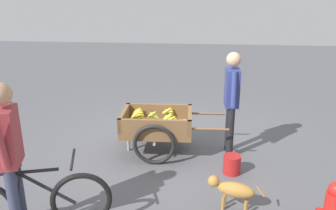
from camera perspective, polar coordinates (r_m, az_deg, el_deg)
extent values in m
plane|color=#56565B|center=(5.84, 1.17, -6.71)|extent=(24.00, 24.00, 0.00)
cube|color=brown|center=(5.47, -1.86, -3.95)|extent=(1.13, 0.84, 0.10)
cube|color=brown|center=(5.48, -7.31, -2.14)|extent=(0.09, 0.80, 0.24)
cube|color=brown|center=(5.38, 3.64, -2.40)|extent=(0.09, 0.80, 0.24)
cube|color=brown|center=(5.06, -2.28, -3.75)|extent=(1.10, 0.10, 0.24)
cube|color=brown|center=(5.75, -1.53, -0.98)|extent=(1.10, 0.10, 0.24)
torus|color=black|center=(5.10, -2.33, -6.65)|extent=(0.64, 0.09, 0.64)
torus|color=black|center=(5.90, -1.45, -3.05)|extent=(0.64, 0.09, 0.64)
cylinder|color=#9E9EA8|center=(5.50, -1.85, -4.72)|extent=(0.08, 0.88, 0.04)
cylinder|color=brown|center=(5.08, 7.07, -4.03)|extent=(0.55, 0.06, 0.04)
cylinder|color=brown|center=(5.72, 6.71, -1.44)|extent=(0.55, 0.06, 0.04)
cylinder|color=#9E9EA8|center=(5.62, -6.64, -5.93)|extent=(0.04, 0.04, 0.35)
ellipsoid|color=gold|center=(5.46, -2.26, -1.80)|extent=(0.18, 0.08, 0.13)
ellipsoid|color=gold|center=(5.45, -2.48, -1.72)|extent=(0.19, 0.11, 0.05)
ellipsoid|color=gold|center=(5.45, -2.75, -1.64)|extent=(0.17, 0.06, 0.15)
ellipsoid|color=gold|center=(5.13, -2.09, -3.31)|extent=(0.18, 0.09, 0.14)
ellipsoid|color=gold|center=(5.13, -2.22, -3.23)|extent=(0.19, 0.10, 0.10)
ellipsoid|color=gold|center=(5.12, -2.36, -3.15)|extent=(0.19, 0.08, 0.05)
ellipsoid|color=gold|center=(5.11, -2.49, -3.07)|extent=(0.19, 0.06, 0.10)
ellipsoid|color=gold|center=(5.10, -2.59, -2.98)|extent=(0.18, 0.11, 0.13)
ellipsoid|color=gold|center=(5.52, -4.74, -1.51)|extent=(0.18, 0.09, 0.14)
ellipsoid|color=gold|center=(5.51, -4.89, -1.43)|extent=(0.19, 0.08, 0.09)
ellipsoid|color=gold|center=(5.51, -5.08, -1.35)|extent=(0.19, 0.09, 0.09)
ellipsoid|color=gold|center=(5.50, -5.18, -1.27)|extent=(0.18, 0.12, 0.13)
ellipsoid|color=gold|center=(5.72, -4.76, -1.26)|extent=(0.18, 0.10, 0.15)
ellipsoid|color=gold|center=(5.71, -4.94, -1.18)|extent=(0.19, 0.06, 0.08)
ellipsoid|color=gold|center=(5.70, -5.09, -1.10)|extent=(0.19, 0.08, 0.08)
ellipsoid|color=gold|center=(5.70, -5.27, -1.03)|extent=(0.17, 0.06, 0.15)
ellipsoid|color=gold|center=(5.41, 0.30, -2.49)|extent=(0.18, 0.05, 0.13)
ellipsoid|color=gold|center=(5.40, 0.15, -2.41)|extent=(0.19, 0.06, 0.08)
ellipsoid|color=gold|center=(5.39, 0.00, -2.33)|extent=(0.19, 0.05, 0.07)
ellipsoid|color=gold|center=(5.38, -0.15, -2.25)|extent=(0.18, 0.10, 0.14)
ellipsoid|color=gold|center=(5.22, -2.23, -3.81)|extent=(0.18, 0.07, 0.13)
ellipsoid|color=gold|center=(5.21, -2.34, -3.73)|extent=(0.19, 0.07, 0.10)
ellipsoid|color=gold|center=(5.21, -2.48, -3.65)|extent=(0.19, 0.11, 0.05)
ellipsoid|color=gold|center=(5.20, -2.63, -3.56)|extent=(0.19, 0.06, 0.10)
ellipsoid|color=gold|center=(5.19, -2.75, -3.48)|extent=(0.18, 0.10, 0.15)
ellipsoid|color=gold|center=(5.16, 0.99, -2.76)|extent=(0.18, 0.05, 0.13)
ellipsoid|color=gold|center=(5.15, 0.88, -2.68)|extent=(0.19, 0.05, 0.09)
ellipsoid|color=gold|center=(5.14, 0.76, -2.60)|extent=(0.18, 0.07, 0.04)
ellipsoid|color=gold|center=(5.13, 0.61, -2.51)|extent=(0.19, 0.08, 0.10)
ellipsoid|color=gold|center=(5.12, 0.49, -2.43)|extent=(0.18, 0.08, 0.15)
ellipsoid|color=gold|center=(5.32, -4.92, -2.03)|extent=(0.17, 0.10, 0.14)
ellipsoid|color=gold|center=(5.31, -5.06, -1.95)|extent=(0.19, 0.10, 0.09)
ellipsoid|color=gold|center=(5.30, -5.18, -1.87)|extent=(0.18, 0.12, 0.05)
ellipsoid|color=gold|center=(5.29, -5.33, -1.79)|extent=(0.19, 0.08, 0.10)
ellipsoid|color=gold|center=(5.29, -5.49, -1.70)|extent=(0.17, 0.07, 0.16)
ellipsoid|color=gold|center=(5.24, 2.47, -3.41)|extent=(0.17, 0.06, 0.15)
ellipsoid|color=gold|center=(5.23, 2.33, -3.33)|extent=(0.19, 0.06, 0.11)
ellipsoid|color=gold|center=(5.22, 2.19, -3.25)|extent=(0.19, 0.09, 0.05)
ellipsoid|color=gold|center=(5.21, 2.08, -3.17)|extent=(0.19, 0.09, 0.09)
ellipsoid|color=gold|center=(5.21, 1.93, -3.08)|extent=(0.18, 0.10, 0.14)
ellipsoid|color=gold|center=(5.67, 0.27, -1.30)|extent=(0.17, 0.06, 0.15)
ellipsoid|color=gold|center=(5.66, 0.14, -1.23)|extent=(0.19, 0.12, 0.10)
ellipsoid|color=gold|center=(5.65, 0.02, -1.15)|extent=(0.18, 0.06, 0.05)
ellipsoid|color=gold|center=(5.64, -0.07, -1.07)|extent=(0.19, 0.11, 0.09)
ellipsoid|color=gold|center=(5.63, -0.19, -0.99)|extent=(0.18, 0.11, 0.13)
ellipsoid|color=gold|center=(5.50, 0.43, -2.24)|extent=(0.18, 0.07, 0.14)
ellipsoid|color=gold|center=(5.49, 0.31, -2.16)|extent=(0.19, 0.10, 0.10)
ellipsoid|color=gold|center=(5.48, 0.20, -2.08)|extent=(0.19, 0.11, 0.05)
ellipsoid|color=gold|center=(5.47, 0.07, -2.00)|extent=(0.19, 0.11, 0.10)
ellipsoid|color=gold|center=(5.47, -0.05, -1.92)|extent=(0.18, 0.06, 0.15)
ellipsoid|color=gold|center=(5.38, -5.32, -2.83)|extent=(0.17, 0.06, 0.15)
ellipsoid|color=gold|center=(5.38, -5.51, -2.75)|extent=(0.19, 0.08, 0.09)
ellipsoid|color=gold|center=(5.37, -5.69, -2.67)|extent=(0.19, 0.06, 0.08)
ellipsoid|color=gold|center=(5.36, -5.84, -2.59)|extent=(0.18, 0.10, 0.13)
ellipsoid|color=gold|center=(5.26, 2.71, -3.18)|extent=(0.18, 0.08, 0.15)
ellipsoid|color=gold|center=(5.25, 2.59, -3.10)|extent=(0.19, 0.11, 0.10)
ellipsoid|color=gold|center=(5.24, 2.45, -3.02)|extent=(0.18, 0.05, 0.05)
ellipsoid|color=gold|center=(5.23, 2.34, -2.94)|extent=(0.19, 0.05, 0.09)
ellipsoid|color=gold|center=(5.22, 2.20, -2.86)|extent=(0.18, 0.07, 0.14)
cylinder|color=black|center=(5.38, 10.35, -4.57)|extent=(0.11, 0.11, 0.81)
cylinder|color=black|center=(5.58, 10.11, -3.69)|extent=(0.11, 0.11, 0.81)
cube|color=navy|center=(5.26, 10.65, 2.89)|extent=(0.21, 0.35, 0.58)
sphere|color=tan|center=(5.16, 10.93, 7.48)|extent=(0.22, 0.22, 0.22)
cylinder|color=navy|center=(5.04, 10.95, 2.54)|extent=(0.08, 0.17, 0.52)
cylinder|color=navy|center=(5.46, 10.41, 3.80)|extent=(0.08, 0.17, 0.52)
torus|color=black|center=(3.95, -14.24, -15.16)|extent=(0.65, 0.25, 0.66)
cylinder|color=black|center=(3.82, -22.32, -10.27)|extent=(0.59, 0.21, 0.04)
cylinder|color=black|center=(3.93, -23.76, -12.56)|extent=(0.11, 0.06, 0.45)
cylinder|color=black|center=(3.90, -19.26, -13.13)|extent=(0.52, 0.19, 0.43)
ellipsoid|color=black|center=(3.82, -24.56, -9.12)|extent=(0.20, 0.08, 0.06)
cylinder|color=black|center=(3.71, -15.62, -8.70)|extent=(0.16, 0.45, 0.03)
cylinder|color=#333851|center=(4.10, -23.60, -13.46)|extent=(0.11, 0.11, 0.83)
cylinder|color=#333851|center=(3.92, -24.27, -15.12)|extent=(0.11, 0.11, 0.83)
cube|color=maroon|center=(3.70, -25.34, -4.87)|extent=(0.29, 0.38, 0.59)
sphere|color=tan|center=(3.56, -26.28, 1.63)|extent=(0.23, 0.23, 0.23)
cylinder|color=maroon|center=(3.88, -24.64, -3.22)|extent=(0.08, 0.08, 0.53)
cylinder|color=maroon|center=(3.49, -26.24, -5.82)|extent=(0.08, 0.17, 0.54)
ellipsoid|color=#AD7A38|center=(4.19, 11.28, -13.74)|extent=(0.47, 0.29, 0.18)
sphere|color=#AD7A38|center=(4.20, 7.62, -12.49)|extent=(0.14, 0.14, 0.14)
cylinder|color=#AD7A38|center=(4.15, 15.23, -13.79)|extent=(0.11, 0.05, 0.12)
cylinder|color=#AD7A38|center=(4.26, 9.18, -15.90)|extent=(0.04, 0.04, 0.18)
cylinder|color=#AD7A38|center=(4.35, 9.49, -15.13)|extent=(0.04, 0.04, 0.18)
cylinder|color=#AD7A38|center=(4.23, 12.82, -16.43)|extent=(0.04, 0.04, 0.18)
cylinder|color=#AD7A38|center=(4.32, 13.04, -15.64)|extent=(0.04, 0.04, 0.18)
sphere|color=red|center=(3.91, 26.31, -12.57)|extent=(0.16, 0.16, 0.16)
cylinder|color=#B21E1E|center=(5.02, 10.62, -9.72)|extent=(0.25, 0.25, 0.27)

